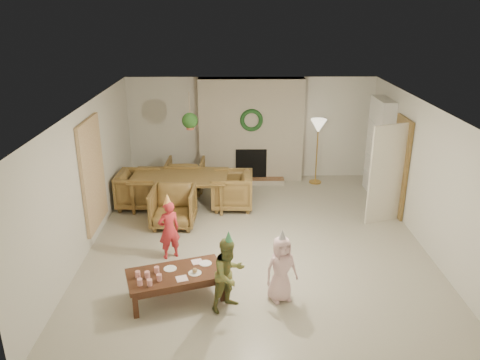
{
  "coord_description": "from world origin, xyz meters",
  "views": [
    {
      "loc": [
        -0.39,
        -7.82,
        4.14
      ],
      "look_at": [
        -0.3,
        0.4,
        1.05
      ],
      "focal_mm": 35.31,
      "sensor_mm": 36.0,
      "label": 1
    }
  ],
  "objects_px": {
    "dining_chair_left": "(139,189)",
    "coffee_table_top": "(176,274)",
    "dining_table": "(180,191)",
    "dining_chair_far": "(186,176)",
    "child_pink": "(281,269)",
    "dining_chair_near": "(173,207)",
    "dining_chair_right": "(232,190)",
    "child_red": "(169,230)",
    "child_plaid": "(229,274)"
  },
  "relations": [
    {
      "from": "dining_table",
      "to": "dining_chair_near",
      "type": "xyz_separation_m",
      "value": [
        -0.03,
        -0.89,
        0.04
      ]
    },
    {
      "from": "dining_table",
      "to": "child_pink",
      "type": "relative_size",
      "value": 1.99
    },
    {
      "from": "dining_chair_right",
      "to": "child_plaid",
      "type": "xyz_separation_m",
      "value": [
        -0.02,
        -3.58,
        0.16
      ]
    },
    {
      "from": "dining_chair_near",
      "to": "dining_chair_far",
      "type": "xyz_separation_m",
      "value": [
        0.07,
        1.78,
        0.0
      ]
    },
    {
      "from": "coffee_table_top",
      "to": "child_pink",
      "type": "relative_size",
      "value": 1.37
    },
    {
      "from": "dining_chair_far",
      "to": "child_red",
      "type": "height_order",
      "value": "child_red"
    },
    {
      "from": "dining_chair_near",
      "to": "dining_chair_right",
      "type": "relative_size",
      "value": 1.0
    },
    {
      "from": "dining_chair_near",
      "to": "child_pink",
      "type": "relative_size",
      "value": 0.85
    },
    {
      "from": "child_pink",
      "to": "dining_chair_left",
      "type": "bearing_deg",
      "value": 107.81
    },
    {
      "from": "dining_chair_far",
      "to": "dining_chair_near",
      "type": "bearing_deg",
      "value": 90.0
    },
    {
      "from": "child_red",
      "to": "dining_chair_left",
      "type": "bearing_deg",
      "value": -95.27
    },
    {
      "from": "dining_chair_near",
      "to": "coffee_table_top",
      "type": "relative_size",
      "value": 0.62
    },
    {
      "from": "dining_table",
      "to": "dining_chair_right",
      "type": "distance_m",
      "value": 1.12
    },
    {
      "from": "child_plaid",
      "to": "child_pink",
      "type": "distance_m",
      "value": 0.79
    },
    {
      "from": "child_red",
      "to": "child_pink",
      "type": "height_order",
      "value": "child_red"
    },
    {
      "from": "coffee_table_top",
      "to": "child_red",
      "type": "bearing_deg",
      "value": 83.4
    },
    {
      "from": "coffee_table_top",
      "to": "child_plaid",
      "type": "relative_size",
      "value": 1.27
    },
    {
      "from": "dining_chair_right",
      "to": "child_pink",
      "type": "height_order",
      "value": "child_pink"
    },
    {
      "from": "dining_chair_right",
      "to": "coffee_table_top",
      "type": "xyz_separation_m",
      "value": [
        -0.81,
        -3.32,
        0.0
      ]
    },
    {
      "from": "dining_chair_far",
      "to": "child_pink",
      "type": "bearing_deg",
      "value": 114.99
    },
    {
      "from": "dining_table",
      "to": "dining_chair_far",
      "type": "height_order",
      "value": "dining_chair_far"
    },
    {
      "from": "dining_chair_left",
      "to": "coffee_table_top",
      "type": "relative_size",
      "value": 0.62
    },
    {
      "from": "dining_chair_near",
      "to": "child_pink",
      "type": "distance_m",
      "value": 3.15
    },
    {
      "from": "dining_chair_right",
      "to": "child_red",
      "type": "bearing_deg",
      "value": -24.5
    },
    {
      "from": "dining_chair_left",
      "to": "child_plaid",
      "type": "height_order",
      "value": "child_plaid"
    },
    {
      "from": "dining_chair_left",
      "to": "dining_chair_right",
      "type": "relative_size",
      "value": 1.0
    },
    {
      "from": "dining_chair_near",
      "to": "child_pink",
      "type": "xyz_separation_m",
      "value": [
        1.88,
        -2.52,
        0.12
      ]
    },
    {
      "from": "child_red",
      "to": "dining_chair_far",
      "type": "bearing_deg",
      "value": -118.22
    },
    {
      "from": "dining_chair_far",
      "to": "dining_chair_left",
      "type": "xyz_separation_m",
      "value": [
        -0.92,
        -0.86,
        0.0
      ]
    },
    {
      "from": "dining_chair_near",
      "to": "coffee_table_top",
      "type": "height_order",
      "value": "dining_chair_near"
    },
    {
      "from": "child_red",
      "to": "dining_table",
      "type": "bearing_deg",
      "value": -117.18
    },
    {
      "from": "dining_chair_left",
      "to": "dining_chair_right",
      "type": "height_order",
      "value": "same"
    },
    {
      "from": "dining_table",
      "to": "child_plaid",
      "type": "xyz_separation_m",
      "value": [
        1.09,
        -3.62,
        0.19
      ]
    },
    {
      "from": "dining_chair_near",
      "to": "child_plaid",
      "type": "height_order",
      "value": "child_plaid"
    },
    {
      "from": "dining_chair_far",
      "to": "coffee_table_top",
      "type": "distance_m",
      "value": 4.26
    },
    {
      "from": "dining_chair_right",
      "to": "child_pink",
      "type": "xyz_separation_m",
      "value": [
        0.74,
        -3.37,
        0.12
      ]
    },
    {
      "from": "dining_table",
      "to": "dining_chair_near",
      "type": "bearing_deg",
      "value": -90.0
    },
    {
      "from": "dining_table",
      "to": "dining_chair_far",
      "type": "distance_m",
      "value": 0.89
    },
    {
      "from": "dining_chair_near",
      "to": "dining_chair_right",
      "type": "height_order",
      "value": "same"
    },
    {
      "from": "dining_table",
      "to": "child_pink",
      "type": "bearing_deg",
      "value": -59.44
    },
    {
      "from": "dining_chair_near",
      "to": "child_plaid",
      "type": "relative_size",
      "value": 0.79
    },
    {
      "from": "dining_chair_left",
      "to": "child_pink",
      "type": "distance_m",
      "value": 4.4
    },
    {
      "from": "dining_chair_near",
      "to": "dining_table",
      "type": "bearing_deg",
      "value": 90.0
    },
    {
      "from": "dining_table",
      "to": "dining_chair_near",
      "type": "height_order",
      "value": "dining_chair_near"
    },
    {
      "from": "dining_chair_right",
      "to": "coffee_table_top",
      "type": "distance_m",
      "value": 3.42
    },
    {
      "from": "dining_chair_right",
      "to": "coffee_table_top",
      "type": "height_order",
      "value": "dining_chair_right"
    },
    {
      "from": "dining_table",
      "to": "coffee_table_top",
      "type": "distance_m",
      "value": 3.38
    },
    {
      "from": "child_pink",
      "to": "dining_table",
      "type": "bearing_deg",
      "value": 97.77
    },
    {
      "from": "child_plaid",
      "to": "child_pink",
      "type": "bearing_deg",
      "value": -25.1
    },
    {
      "from": "dining_table",
      "to": "dining_chair_left",
      "type": "height_order",
      "value": "dining_chair_left"
    }
  ]
}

